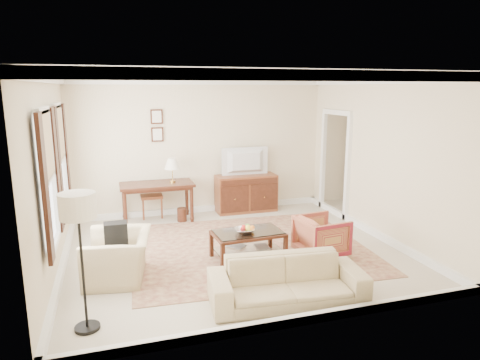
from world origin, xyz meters
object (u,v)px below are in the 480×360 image
sofa (287,274)px  sideboard (246,193)px  coffee_table (248,238)px  club_armchair (118,249)px  tv (246,153)px  striped_armchair (322,234)px  writing_desk (157,188)px

sofa → sideboard: bearing=85.4°
sideboard → coffee_table: bearing=-107.2°
club_armchair → sofa: club_armchair is taller
club_armchair → tv: bearing=143.6°
tv → sofa: bearing=79.2°
coffee_table → sofa: sofa is taller
sideboard → sofa: (-0.78, -4.13, -0.02)m
club_armchair → sofa: 2.45m
sideboard → club_armchair: (-2.82, -2.77, 0.04)m
tv → coffee_table: 2.91m
tv → club_armchair: (-2.82, -2.75, -0.87)m
sideboard → sofa: sideboard is taller
coffee_table → striped_armchair: 1.21m
club_armchair → coffee_table: bearing=103.0°
sideboard → striped_armchair: size_ratio=1.82×
writing_desk → club_armchair: club_armchair is taller
sideboard → tv: tv is taller
tv → writing_desk: bearing=4.7°
sideboard → club_armchair: club_armchair is taller
sideboard → coffee_table: 2.76m
striped_armchair → club_armchair: (-3.19, 0.09, 0.08)m
sideboard → club_armchair: size_ratio=1.30×
sideboard → striped_armchair: (0.37, -2.86, -0.04)m
writing_desk → striped_armchair: 3.57m
sideboard → club_armchair: bearing=-135.5°
coffee_table → club_armchair: club_armchair is taller
coffee_table → striped_armchair: striped_armchair is taller
tv → striped_armchair: bearing=97.5°
writing_desk → club_armchair: (-0.85, -2.59, -0.25)m
writing_desk → striped_armchair: writing_desk is taller
writing_desk → striped_armchair: bearing=-48.8°
writing_desk → striped_armchair: (2.34, -2.67, -0.33)m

